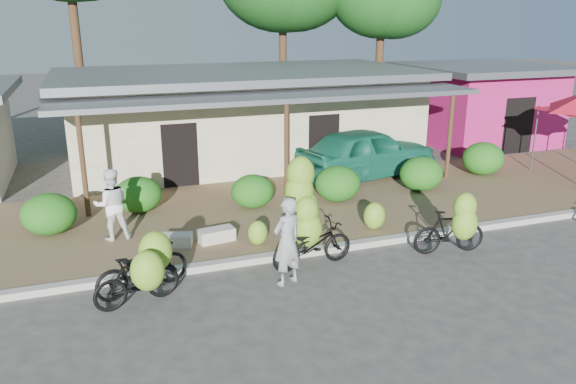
% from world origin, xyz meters
% --- Properties ---
extents(ground, '(100.00, 100.00, 0.00)m').
position_xyz_m(ground, '(0.00, 0.00, 0.00)').
color(ground, '#423F3D').
rests_on(ground, ground).
extents(sidewalk, '(60.00, 6.00, 0.12)m').
position_xyz_m(sidewalk, '(0.00, 5.00, 0.06)').
color(sidewalk, brown).
rests_on(sidewalk, ground).
extents(curb, '(60.00, 0.25, 0.15)m').
position_xyz_m(curb, '(0.00, 2.00, 0.07)').
color(curb, '#A8A399').
rests_on(curb, ground).
extents(shop_main, '(13.00, 8.50, 3.35)m').
position_xyz_m(shop_main, '(0.00, 10.93, 1.72)').
color(shop_main, beige).
rests_on(shop_main, ground).
extents(shop_pink, '(6.00, 6.00, 3.25)m').
position_xyz_m(shop_pink, '(10.50, 10.99, 1.67)').
color(shop_pink, '#B31B67').
rests_on(shop_pink, ground).
extents(hedge_0, '(1.30, 1.17, 1.02)m').
position_xyz_m(hedge_0, '(-6.48, 5.05, 0.63)').
color(hedge_0, '#166216').
rests_on(hedge_0, sidewalk).
extents(hedge_1, '(1.25, 1.13, 0.98)m').
position_xyz_m(hedge_1, '(-4.29, 5.98, 0.61)').
color(hedge_1, '#166216').
rests_on(hedge_1, sidewalk).
extents(hedge_2, '(1.20, 1.08, 0.93)m').
position_xyz_m(hedge_2, '(-1.28, 5.29, 0.59)').
color(hedge_2, '#166216').
rests_on(hedge_2, sidewalk).
extents(hedge_3, '(1.32, 1.19, 1.03)m').
position_xyz_m(hedge_3, '(1.17, 5.03, 0.63)').
color(hedge_3, '#166216').
rests_on(hedge_3, sidewalk).
extents(hedge_4, '(1.34, 1.20, 1.04)m').
position_xyz_m(hedge_4, '(3.99, 5.12, 0.64)').
color(hedge_4, '#166216').
rests_on(hedge_4, sidewalk).
extents(hedge_5, '(1.41, 1.27, 1.10)m').
position_xyz_m(hedge_5, '(6.91, 5.98, 0.67)').
color(hedge_5, '#166216').
rests_on(hedge_5, sidewalk).
extents(bike_far_left, '(2.05, 1.52, 1.46)m').
position_xyz_m(bike_far_left, '(-4.61, 1.36, 0.60)').
color(bike_far_left, black).
rests_on(bike_far_left, ground).
extents(bike_left, '(1.72, 1.32, 1.32)m').
position_xyz_m(bike_left, '(-4.75, 0.81, 0.60)').
color(bike_left, black).
rests_on(bike_left, ground).
extents(bike_center, '(1.99, 1.32, 2.34)m').
position_xyz_m(bike_center, '(-1.11, 1.67, 0.90)').
color(bike_center, black).
rests_on(bike_center, ground).
extents(bike_right, '(1.76, 1.26, 1.63)m').
position_xyz_m(bike_right, '(2.12, 0.87, 0.68)').
color(bike_right, black).
rests_on(bike_right, ground).
extents(loose_banana_a, '(0.47, 0.40, 0.58)m').
position_xyz_m(loose_banana_a, '(-1.91, 2.69, 0.41)').
color(loose_banana_a, '#94C230').
rests_on(loose_banana_a, sidewalk).
extents(loose_banana_b, '(0.49, 0.41, 0.61)m').
position_xyz_m(loose_banana_b, '(-0.93, 3.01, 0.42)').
color(loose_banana_b, '#94C230').
rests_on(loose_banana_b, sidewalk).
extents(loose_banana_c, '(0.56, 0.47, 0.70)m').
position_xyz_m(loose_banana_c, '(1.11, 2.68, 0.47)').
color(loose_banana_c, '#94C230').
rests_on(loose_banana_c, sidewalk).
extents(sack_near, '(0.90, 0.52, 0.30)m').
position_xyz_m(sack_near, '(-2.78, 3.24, 0.27)').
color(sack_near, beige).
rests_on(sack_near, sidewalk).
extents(sack_far, '(0.83, 0.57, 0.28)m').
position_xyz_m(sack_far, '(-3.72, 3.27, 0.26)').
color(sack_far, beige).
rests_on(sack_far, sidewalk).
extents(vendor, '(0.79, 0.67, 1.84)m').
position_xyz_m(vendor, '(-1.85, 0.83, 0.92)').
color(vendor, gray).
rests_on(vendor, ground).
extents(bystander, '(0.86, 0.68, 1.72)m').
position_xyz_m(bystander, '(-5.04, 4.20, 0.98)').
color(bystander, white).
rests_on(bystander, sidewalk).
extents(teal_van, '(5.22, 3.04, 1.67)m').
position_xyz_m(teal_van, '(3.11, 7.00, 0.95)').
color(teal_van, '#176A51').
rests_on(teal_van, sidewalk).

